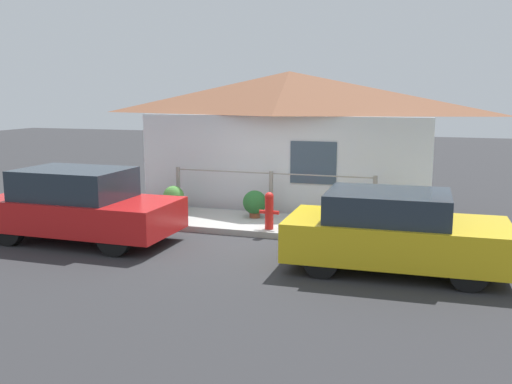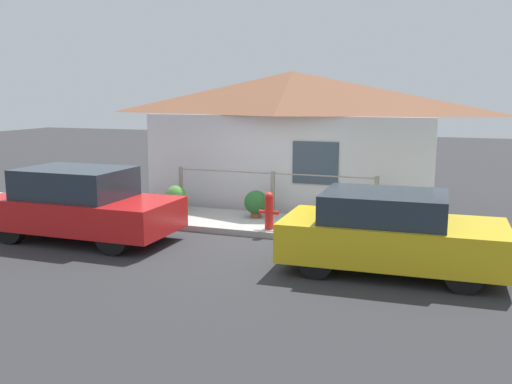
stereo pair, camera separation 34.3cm
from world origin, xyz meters
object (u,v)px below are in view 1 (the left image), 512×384
Objects in this scene: car_left at (80,205)px; car_right at (394,231)px; potted_plant_by_fence at (174,197)px; fire_hydrant at (269,210)px; potted_plant_near_hydrant at (255,203)px.

car_left reaches higher than car_right.
potted_plant_by_fence is (0.74, 2.66, -0.25)m from car_left.
car_left is 6.13m from car_right.
fire_hydrant is 2.90m from potted_plant_by_fence.
potted_plant_by_fence is at bearing 74.62° from car_left.
fire_hydrant is 1.16m from potted_plant_near_hydrant.
car_right reaches higher than potted_plant_by_fence.
car_right is at bearing -31.65° from fire_hydrant.
potted_plant_by_fence is (-5.39, 2.66, -0.19)m from car_right.
potted_plant_near_hydrant is at bearing 43.04° from car_left.
car_left is 2.77m from potted_plant_by_fence.
car_left is 4.90× the size of fire_hydrant.
fire_hydrant is at bearing -56.39° from potted_plant_near_hydrant.
car_left is at bearing -137.11° from potted_plant_near_hydrant.
fire_hydrant is 1.25× the size of potted_plant_near_hydrant.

